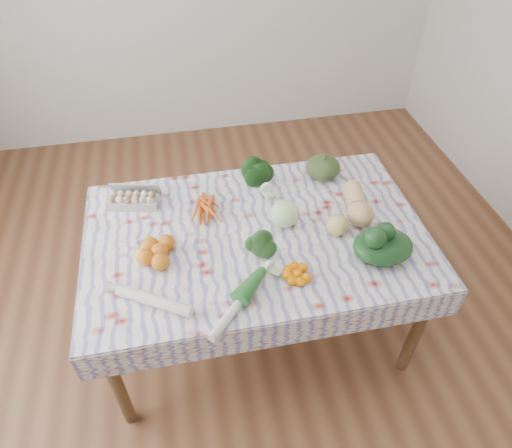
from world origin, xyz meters
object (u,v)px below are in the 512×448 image
cabbage (285,214)px  dining_table (256,245)px  butternut_squash (358,203)px  egg_carton (133,201)px  kabocha_squash (323,167)px  grapefruit (337,225)px

cabbage → dining_table: bearing=-168.0°
cabbage → butternut_squash: (0.38, 0.01, -0.01)m
butternut_squash → egg_carton: bearing=176.0°
dining_table → kabocha_squash: size_ratio=8.43×
dining_table → cabbage: (0.15, 0.03, 0.15)m
kabocha_squash → cabbage: bearing=-131.6°
dining_table → egg_carton: egg_carton is taller
dining_table → egg_carton: 0.68m
cabbage → kabocha_squash: bearing=48.4°
egg_carton → grapefruit: grapefruit is taller
cabbage → butternut_squash: size_ratio=0.50×
kabocha_squash → butternut_squash: (0.08, -0.33, 0.00)m
dining_table → cabbage: 0.22m
egg_carton → butternut_squash: butternut_squash is taller
egg_carton → kabocha_squash: size_ratio=1.37×
dining_table → egg_carton: size_ratio=6.16×
dining_table → grapefruit: size_ratio=14.79×
cabbage → grapefruit: 0.26m
dining_table → cabbage: bearing=12.0°
kabocha_squash → grapefruit: (-0.07, -0.45, -0.01)m
kabocha_squash → cabbage: size_ratio=1.35×
dining_table → grapefruit: grapefruit is taller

